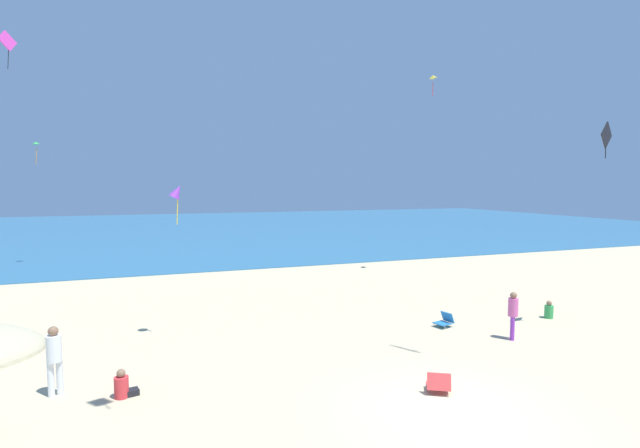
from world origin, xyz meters
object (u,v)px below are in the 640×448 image
at_px(person_1, 513,312).
at_px(kite_purple, 177,192).
at_px(kite_black, 606,135).
at_px(person_0, 123,387).
at_px(beach_chair_far_right, 445,320).
at_px(kite_yellow, 433,77).
at_px(person_2, 54,356).
at_px(kite_green, 36,144).
at_px(person_3, 549,311).
at_px(kite_magenta, 7,41).
at_px(beach_chair_near_camera, 439,384).

height_order(person_1, kite_purple, kite_purple).
bearing_deg(kite_black, person_0, 179.57).
xyz_separation_m(beach_chair_far_right, kite_black, (4.78, -2.39, 6.74)).
bearing_deg(person_0, kite_yellow, 21.04).
xyz_separation_m(person_2, kite_green, (-4.32, 21.64, 6.85)).
height_order(beach_chair_far_right, person_0, person_0).
height_order(person_2, kite_black, kite_black).
height_order(person_1, person_3, person_1).
distance_m(beach_chair_far_right, kite_yellow, 15.24).
relative_size(person_0, kite_green, 0.50).
xyz_separation_m(person_0, person_3, (15.52, 1.84, -0.01)).
xyz_separation_m(person_0, kite_yellow, (16.12, 11.30, 11.10)).
bearing_deg(kite_magenta, beach_chair_far_right, -38.61).
bearing_deg(person_0, person_3, -7.21).
distance_m(person_1, kite_yellow, 15.68).
distance_m(person_1, person_2, 13.85).
height_order(person_3, kite_green, kite_green).
bearing_deg(beach_chair_far_right, person_0, -1.77).
height_order(kite_yellow, kite_green, kite_yellow).
bearing_deg(kite_purple, person_2, -132.84).
bearing_deg(person_1, person_0, 44.22).
relative_size(beach_chair_near_camera, kite_yellow, 0.68).
bearing_deg(kite_yellow, person_1, -109.24).
bearing_deg(kite_black, kite_yellow, 88.07).
height_order(person_0, kite_purple, kite_purple).
xyz_separation_m(beach_chair_far_right, kite_purple, (-9.33, 1.86, 4.79)).
distance_m(person_2, person_3, 17.16).
distance_m(beach_chair_far_right, kite_magenta, 24.40).
relative_size(person_0, kite_magenta, 0.38).
bearing_deg(kite_black, kite_magenta, 143.81).
bearing_deg(person_2, beach_chair_far_right, 78.33).
distance_m(kite_yellow, kite_black, 12.24).
bearing_deg(person_2, kite_purple, 118.22).
distance_m(person_3, kite_purple, 14.87).
distance_m(beach_chair_far_right, person_1, 2.52).
height_order(person_2, person_3, person_2).
distance_m(person_1, kite_green, 29.41).
bearing_deg(beach_chair_far_right, beach_chair_near_camera, 40.43).
bearing_deg(person_2, beach_chair_near_camera, 51.88).
bearing_deg(person_3, kite_black, -123.00).
xyz_separation_m(beach_chair_far_right, kite_green, (-16.86, 20.04, 7.64)).
height_order(kite_black, kite_magenta, kite_magenta).
bearing_deg(kite_yellow, person_0, -144.96).
height_order(person_0, person_2, person_2).
bearing_deg(kite_magenta, kite_purple, -57.54).
distance_m(beach_chair_far_right, beach_chair_near_camera, 5.89).
bearing_deg(kite_magenta, person_3, -32.87).
distance_m(kite_black, kite_magenta, 26.98).
relative_size(person_0, kite_black, 0.57).
relative_size(beach_chair_far_right, beach_chair_near_camera, 0.93).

